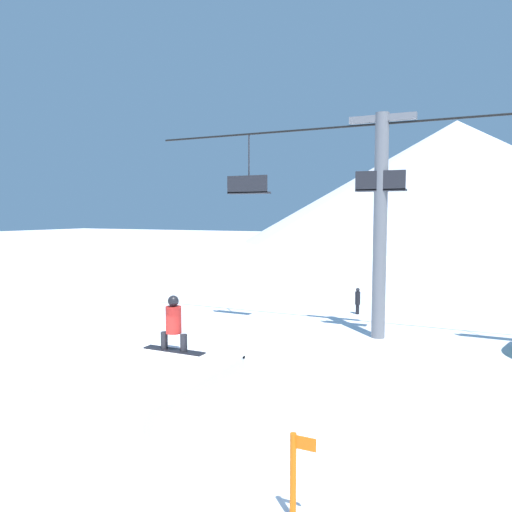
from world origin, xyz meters
TOP-DOWN VIEW (x-y plane):
  - ground_plane at (0.00, 0.00)m, footprint 220.00×220.00m
  - mountain_ridge at (0.00, 82.57)m, footprint 70.07×70.07m
  - snow_ramp at (0.60, 0.16)m, footprint 2.38×3.32m
  - snowboarder at (0.26, 1.46)m, footprint 1.44×0.33m
  - chairlift at (2.55, 11.29)m, footprint 19.03×0.50m
  - trail_marker at (3.78, -0.47)m, footprint 0.41×0.10m
  - distant_skier at (0.77, 15.27)m, footprint 0.24×0.24m

SIDE VIEW (x-z plane):
  - ground_plane at x=0.00m, z-range 0.00..0.00m
  - distant_skier at x=0.77m, z-range 0.05..1.28m
  - trail_marker at x=3.78m, z-range 0.05..1.41m
  - snow_ramp at x=0.60m, z-range 0.00..1.69m
  - snowboarder at x=0.26m, z-range 1.68..2.88m
  - chairlift at x=2.55m, z-range 0.65..8.92m
  - mountain_ridge at x=0.00m, z-range 0.00..19.94m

